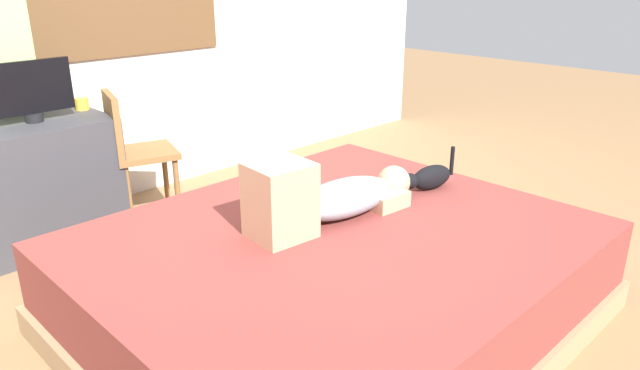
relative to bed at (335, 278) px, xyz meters
name	(u,v)px	position (x,y,z in m)	size (l,w,h in m)	color
ground_plane	(346,306)	(0.12, 0.04, -0.23)	(16.00, 16.00, 0.00)	olive
bed	(335,278)	(0.00, 0.00, 0.00)	(2.22, 1.87, 0.46)	#997A56
person_lying	(329,197)	(0.09, 0.12, 0.35)	(0.94, 0.33, 0.34)	#8C939E
cat	(429,177)	(0.75, 0.03, 0.30)	(0.36, 0.15, 0.21)	black
desk	(36,184)	(-0.65, 1.85, 0.14)	(0.90, 0.56, 0.74)	#38383D
tv_monitor	(29,91)	(-0.59, 1.85, 0.70)	(0.48, 0.10, 0.35)	black
cup	(82,104)	(-0.26, 1.95, 0.55)	(0.08, 0.08, 0.08)	gold
chair_by_desk	(132,147)	(-0.08, 1.71, 0.28)	(0.47, 0.47, 0.86)	brown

